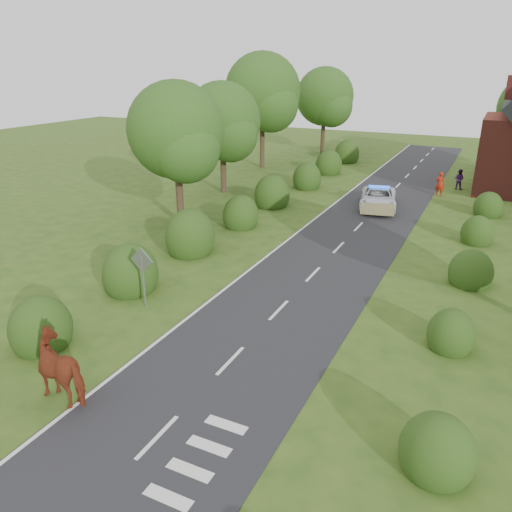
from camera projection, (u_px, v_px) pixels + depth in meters
The scene contains 14 objects.
ground at pixel (230, 361), 16.46m from camera, with size 120.00×120.00×0.00m, color #2E4D19.
road at pixel (354, 232), 29.03m from camera, with size 6.00×70.00×0.02m, color black.
road_markings at pixel (316, 238), 27.94m from camera, with size 4.96×70.00×0.01m.
hedgerow_left at pixel (228, 220), 28.64m from camera, with size 2.75×50.41×3.00m.
hedgerow_right at pixel (472, 264), 22.97m from camera, with size 2.10×45.78×2.10m.
tree_left_a at pixel (178, 135), 28.44m from camera, with size 5.74×5.60×8.38m.
tree_left_b at pixel (224, 124), 35.86m from camera, with size 5.74×5.60×8.07m.
tree_left_c at pixel (265, 95), 44.27m from camera, with size 6.97×6.80×10.22m.
tree_left_d at pixel (327, 99), 51.99m from camera, with size 6.15×6.00×8.89m.
road_sign at pixel (142, 268), 19.57m from camera, with size 1.06×0.08×2.53m.
cow at pixel (66, 371), 14.49m from camera, with size 1.25×2.36×1.68m, color #5F2A17.
police_van at pixel (378, 198), 33.46m from camera, with size 3.28×5.40×1.54m.
pedestrian_red at pixel (440, 184), 36.61m from camera, with size 0.65×0.42×1.77m, color #A8200E.
pedestrian_purple at pixel (459, 179), 38.51m from camera, with size 0.77×0.60×1.58m, color #401B5C.
Camera 1 is at (6.92, -12.30, 9.20)m, focal length 35.00 mm.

